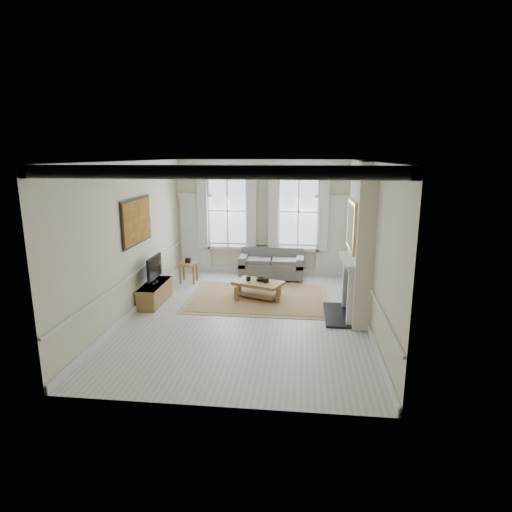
# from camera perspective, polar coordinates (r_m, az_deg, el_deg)

# --- Properties ---
(floor) EXTENTS (7.20, 7.20, 0.00)m
(floor) POSITION_cam_1_polar(r_m,az_deg,el_deg) (9.70, -1.16, -7.92)
(floor) COLOR #B7B5AD
(floor) RESTS_ON ground
(ceiling) EXTENTS (7.20, 7.20, 0.00)m
(ceiling) POSITION_cam_1_polar(r_m,az_deg,el_deg) (9.04, -1.26, 12.59)
(ceiling) COLOR white
(ceiling) RESTS_ON back_wall
(back_wall) EXTENTS (5.20, 0.00, 5.20)m
(back_wall) POSITION_cam_1_polar(r_m,az_deg,el_deg) (12.75, 0.91, 5.14)
(back_wall) COLOR beige
(back_wall) RESTS_ON floor
(left_wall) EXTENTS (0.00, 7.20, 7.20)m
(left_wall) POSITION_cam_1_polar(r_m,az_deg,el_deg) (9.90, -16.31, 2.22)
(left_wall) COLOR beige
(left_wall) RESTS_ON floor
(right_wall) EXTENTS (0.00, 7.20, 7.20)m
(right_wall) POSITION_cam_1_polar(r_m,az_deg,el_deg) (9.26, 14.97, 1.56)
(right_wall) COLOR beige
(right_wall) RESTS_ON floor
(window_left) EXTENTS (1.26, 0.20, 2.20)m
(window_left) POSITION_cam_1_polar(r_m,az_deg,el_deg) (12.82, -3.81, 6.06)
(window_left) COLOR #B2BCC6
(window_left) RESTS_ON back_wall
(window_right) EXTENTS (1.26, 0.20, 2.20)m
(window_right) POSITION_cam_1_polar(r_m,az_deg,el_deg) (12.62, 5.67, 5.91)
(window_right) COLOR #B2BCC6
(window_right) RESTS_ON back_wall
(door_left) EXTENTS (0.90, 0.08, 2.30)m
(door_left) POSITION_cam_1_polar(r_m,az_deg,el_deg) (13.15, -8.05, 2.83)
(door_left) COLOR silver
(door_left) RESTS_ON floor
(door_right) EXTENTS (0.90, 0.08, 2.30)m
(door_right) POSITION_cam_1_polar(r_m,az_deg,el_deg) (12.78, 10.08, 2.45)
(door_right) COLOR silver
(door_right) RESTS_ON floor
(painting) EXTENTS (0.05, 1.66, 1.06)m
(painting) POSITION_cam_1_polar(r_m,az_deg,el_deg) (10.10, -15.58, 4.50)
(painting) COLOR #AE7E1D
(painting) RESTS_ON left_wall
(chimney_breast) EXTENTS (0.35, 1.70, 3.38)m
(chimney_breast) POSITION_cam_1_polar(r_m,az_deg,el_deg) (9.43, 13.74, 1.84)
(chimney_breast) COLOR beige
(chimney_breast) RESTS_ON floor
(hearth) EXTENTS (0.55, 1.50, 0.05)m
(hearth) POSITION_cam_1_polar(r_m,az_deg,el_deg) (9.84, 10.73, -7.69)
(hearth) COLOR black
(hearth) RESTS_ON floor
(fireplace) EXTENTS (0.21, 1.45, 1.33)m
(fireplace) POSITION_cam_1_polar(r_m,az_deg,el_deg) (9.63, 12.10, -3.77)
(fireplace) COLOR silver
(fireplace) RESTS_ON floor
(mirror) EXTENTS (0.06, 1.26, 1.06)m
(mirror) POSITION_cam_1_polar(r_m,az_deg,el_deg) (9.34, 12.55, 3.98)
(mirror) COLOR gold
(mirror) RESTS_ON chimney_breast
(sofa) EXTENTS (1.84, 0.89, 0.86)m
(sofa) POSITION_cam_1_polar(r_m,az_deg,el_deg) (12.51, 2.12, -1.30)
(sofa) COLOR #62625F
(sofa) RESTS_ON floor
(side_table) EXTENTS (0.61, 0.61, 0.56)m
(side_table) POSITION_cam_1_polar(r_m,az_deg,el_deg) (12.19, -9.01, -1.39)
(side_table) COLOR brown
(side_table) RESTS_ON floor
(rug) EXTENTS (3.50, 2.60, 0.02)m
(rug) POSITION_cam_1_polar(r_m,az_deg,el_deg) (10.79, 0.29, -5.62)
(rug) COLOR #926F4B
(rug) RESTS_ON floor
(coffee_table) EXTENTS (1.35, 1.08, 0.44)m
(coffee_table) POSITION_cam_1_polar(r_m,az_deg,el_deg) (10.68, 0.29, -3.84)
(coffee_table) COLOR brown
(coffee_table) RESTS_ON rug
(ceramic_pot_a) EXTENTS (0.12, 0.12, 0.12)m
(ceramic_pot_a) POSITION_cam_1_polar(r_m,az_deg,el_deg) (10.71, -1.01, -3.01)
(ceramic_pot_a) COLOR black
(ceramic_pot_a) RESTS_ON coffee_table
(ceramic_pot_b) EXTENTS (0.14, 0.14, 0.10)m
(ceramic_pot_b) POSITION_cam_1_polar(r_m,az_deg,el_deg) (10.57, 1.34, -3.28)
(ceramic_pot_b) COLOR black
(ceramic_pot_b) RESTS_ON coffee_table
(bowl) EXTENTS (0.32, 0.32, 0.06)m
(bowl) POSITION_cam_1_polar(r_m,az_deg,el_deg) (10.74, 0.61, -3.13)
(bowl) COLOR black
(bowl) RESTS_ON coffee_table
(tv_stand) EXTENTS (0.44, 1.37, 0.49)m
(tv_stand) POSITION_cam_1_polar(r_m,az_deg,el_deg) (10.70, -13.32, -4.85)
(tv_stand) COLOR brown
(tv_stand) RESTS_ON floor
(tv) EXTENTS (0.08, 0.90, 0.68)m
(tv) POSITION_cam_1_polar(r_m,az_deg,el_deg) (10.51, -13.39, -1.54)
(tv) COLOR black
(tv) RESTS_ON tv_stand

